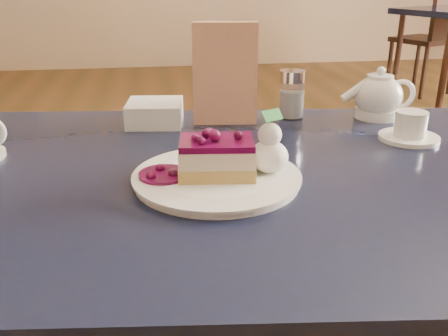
{
  "coord_description": "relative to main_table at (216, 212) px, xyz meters",
  "views": [
    {
      "loc": [
        -0.03,
        -0.52,
        0.98
      ],
      "look_at": [
        0.06,
        0.09,
        0.74
      ],
      "focal_mm": 40.0,
      "sensor_mm": 36.0,
      "label": 1
    }
  ],
  "objects": [
    {
      "name": "main_table",
      "position": [
        0.0,
        0.0,
        0.0
      ],
      "size": [
        1.17,
        0.85,
        0.69
      ],
      "rotation": [
        0.0,
        0.0,
        -0.12
      ],
      "color": "black",
      "rests_on": "ground"
    },
    {
      "name": "dessert_plate",
      "position": [
        -0.01,
        -0.05,
        0.08
      ],
      "size": [
        0.24,
        0.24,
        0.01
      ],
      "primitive_type": "cylinder",
      "color": "white",
      "rests_on": "main_table"
    },
    {
      "name": "cheesecake_slice",
      "position": [
        -0.01,
        -0.05,
        0.11
      ],
      "size": [
        0.12,
        0.09,
        0.05
      ],
      "rotation": [
        0.0,
        0.0,
        -0.12
      ],
      "color": "tan",
      "rests_on": "dessert_plate"
    },
    {
      "name": "whipped_cream",
      "position": [
        0.07,
        -0.05,
        0.11
      ],
      "size": [
        0.06,
        0.06,
        0.05
      ],
      "color": "white",
      "rests_on": "dessert_plate"
    },
    {
      "name": "berry_sauce",
      "position": [
        -0.08,
        -0.04,
        0.09
      ],
      "size": [
        0.07,
        0.07,
        0.01
      ],
      "primitive_type": "cylinder",
      "color": "#45032D",
      "rests_on": "dessert_plate"
    },
    {
      "name": "tea_set",
      "position": [
        0.38,
        0.22,
        0.11
      ],
      "size": [
        0.15,
        0.26,
        0.1
      ],
      "color": "white",
      "rests_on": "main_table"
    },
    {
      "name": "menu_card",
      "position": [
        0.05,
        0.26,
        0.17
      ],
      "size": [
        0.13,
        0.04,
        0.2
      ],
      "primitive_type": "cube",
      "rotation": [
        0.0,
        0.0,
        -0.12
      ],
      "color": "beige",
      "rests_on": "main_table"
    },
    {
      "name": "sugar_shaker",
      "position": [
        0.2,
        0.28,
        0.12
      ],
      "size": [
        0.05,
        0.05,
        0.1
      ],
      "color": "white",
      "rests_on": "main_table"
    },
    {
      "name": "napkin_stack",
      "position": [
        -0.09,
        0.28,
        0.09
      ],
      "size": [
        0.12,
        0.12,
        0.05
      ],
      "primitive_type": "cube",
      "rotation": [
        0.0,
        0.0,
        -0.12
      ],
      "color": "white",
      "rests_on": "main_table"
    }
  ]
}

